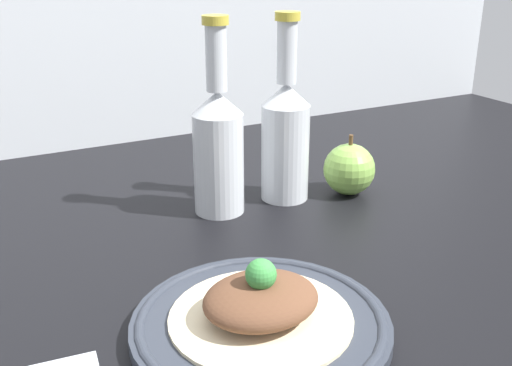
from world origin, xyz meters
TOP-DOWN VIEW (x-y plane):
  - ground_plane at (0.00, 0.00)cm, footprint 180.00×110.00cm
  - plate at (-9.47, -15.90)cm, footprint 25.62×25.62cm
  - plated_food at (-9.47, -15.90)cm, footprint 18.12×18.12cm
  - cider_bottle_left at (-0.67, 13.29)cm, footprint 7.13×7.13cm
  - cider_bottle_right at (10.17, 13.29)cm, footprint 7.13×7.13cm
  - apple at (19.80, 10.14)cm, footprint 7.93×7.93cm

SIDE VIEW (x-z plane):
  - ground_plane at x=0.00cm, z-range -4.00..0.00cm
  - plate at x=-9.47cm, z-range 0.06..2.00cm
  - plated_food at x=-9.47cm, z-range 0.27..6.82cm
  - apple at x=19.80cm, z-range -0.75..8.70cm
  - cider_bottle_left at x=-0.67cm, z-range -3.73..23.82cm
  - cider_bottle_right at x=10.17cm, z-range -3.73..23.82cm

